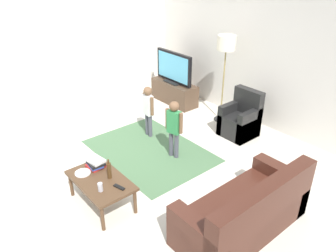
% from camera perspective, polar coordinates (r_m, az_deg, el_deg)
% --- Properties ---
extents(ground, '(7.80, 7.80, 0.00)m').
position_cam_1_polar(ground, '(5.49, -4.86, -7.89)').
color(ground, beige).
extents(wall_back, '(6.00, 0.12, 2.70)m').
position_cam_1_polar(wall_back, '(6.88, 15.85, 11.16)').
color(wall_back, silver).
rests_on(wall_back, ground).
extents(wall_left, '(0.12, 6.00, 2.70)m').
position_cam_1_polar(wall_left, '(7.40, -19.20, 11.78)').
color(wall_left, silver).
rests_on(wall_left, ground).
extents(area_rug, '(2.20, 1.60, 0.01)m').
position_cam_1_polar(area_rug, '(6.03, -3.10, -4.21)').
color(area_rug, '#4C724C').
rests_on(area_rug, ground).
extents(tv_stand, '(1.20, 0.44, 0.50)m').
position_cam_1_polar(tv_stand, '(7.88, 1.08, 5.74)').
color(tv_stand, '#4C3828').
rests_on(tv_stand, ground).
extents(tv, '(1.10, 0.28, 0.71)m').
position_cam_1_polar(tv, '(7.66, 1.00, 9.89)').
color(tv, black).
rests_on(tv, tv_stand).
extents(couch, '(0.80, 1.80, 0.86)m').
position_cam_1_polar(couch, '(4.40, 13.38, -14.43)').
color(couch, '#472319').
rests_on(couch, ground).
extents(armchair, '(0.60, 0.60, 0.90)m').
position_cam_1_polar(armchair, '(6.57, 12.38, 0.92)').
color(armchair, black).
rests_on(armchair, ground).
extents(floor_lamp, '(0.36, 0.36, 1.78)m').
position_cam_1_polar(floor_lamp, '(6.68, 9.90, 13.05)').
color(floor_lamp, '#262626').
rests_on(floor_lamp, ground).
extents(child_near_tv, '(0.34, 0.16, 1.00)m').
position_cam_1_polar(child_near_tv, '(6.26, -3.41, 3.27)').
color(child_near_tv, '#4C4C59').
rests_on(child_near_tv, ground).
extents(child_center, '(0.34, 0.17, 1.04)m').
position_cam_1_polar(child_center, '(5.56, 1.03, 0.27)').
color(child_center, '#4C4C59').
rests_on(child_center, ground).
extents(coffee_table, '(1.00, 0.60, 0.42)m').
position_cam_1_polar(coffee_table, '(4.74, -11.42, -9.40)').
color(coffee_table, '#513823').
rests_on(coffee_table, ground).
extents(book_stack, '(0.30, 0.24, 0.13)m').
position_cam_1_polar(book_stack, '(4.93, -12.29, -6.22)').
color(book_stack, red).
rests_on(book_stack, coffee_table).
extents(bottle, '(0.06, 0.06, 0.30)m').
position_cam_1_polar(bottle, '(4.64, -10.02, -7.46)').
color(bottle, '#4C3319').
rests_on(bottle, coffee_table).
extents(tv_remote, '(0.18, 0.09, 0.02)m').
position_cam_1_polar(tv_remote, '(4.51, -8.34, -10.29)').
color(tv_remote, black).
rests_on(tv_remote, coffee_table).
extents(soda_can, '(0.07, 0.07, 0.12)m').
position_cam_1_polar(soda_can, '(4.47, -11.49, -10.19)').
color(soda_can, silver).
rests_on(soda_can, coffee_table).
extents(plate, '(0.22, 0.22, 0.02)m').
position_cam_1_polar(plate, '(4.87, -14.35, -7.78)').
color(plate, white).
rests_on(plate, coffee_table).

